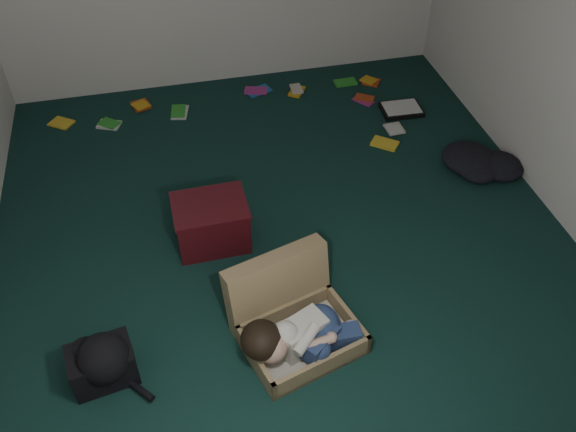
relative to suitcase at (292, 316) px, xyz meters
name	(u,v)px	position (x,y,z in m)	size (l,w,h in m)	color
floor	(283,238)	(0.13, 0.80, -0.14)	(4.50, 4.50, 0.00)	#0F2D27
suitcase	(292,316)	(0.00, 0.00, 0.00)	(0.81, 0.80, 0.48)	#967C53
person	(299,335)	(0.00, -0.17, 0.04)	(0.74, 0.37, 0.30)	beige
maroon_bin	(211,223)	(-0.36, 0.88, 0.03)	(0.51, 0.40, 0.35)	#440D13
backpack	(102,364)	(-1.11, -0.06, -0.01)	(0.44, 0.35, 0.27)	black
clothing_pile	(481,164)	(1.83, 1.17, -0.07)	(0.45, 0.37, 0.14)	black
paper_tray	(401,109)	(1.53, 2.11, -0.12)	(0.37, 0.28, 0.05)	black
book_scatter	(265,107)	(0.35, 2.46, -0.14)	(3.08, 1.29, 0.02)	yellow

